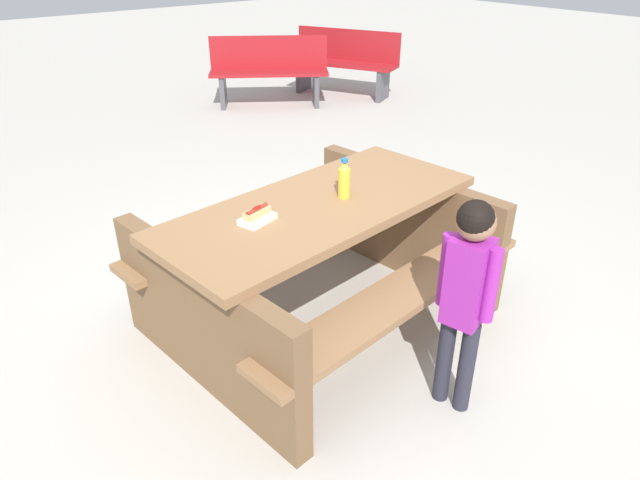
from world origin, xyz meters
name	(u,v)px	position (x,y,z in m)	size (l,w,h in m)	color
ground_plane	(320,317)	(0.00, 0.00, 0.00)	(30.00, 30.00, 0.00)	#B7B2A8
picnic_table	(320,253)	(0.00, 0.00, 0.44)	(1.93, 1.57, 0.75)	olive
soda_bottle	(344,180)	(-0.15, 0.02, 0.85)	(0.07, 0.07, 0.22)	yellow
hotdog_tray	(257,216)	(0.38, -0.02, 0.78)	(0.20, 0.15, 0.08)	white
child_in_coat	(467,282)	(-0.06, 0.93, 0.69)	(0.19, 0.26, 1.08)	#262633
park_bench_near	(269,70)	(-2.44, -4.06, 0.45)	(1.46, 1.19, 0.85)	maroon
park_bench_mid	(344,61)	(-3.56, -3.87, 0.45)	(1.00, 1.53, 0.85)	maroon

